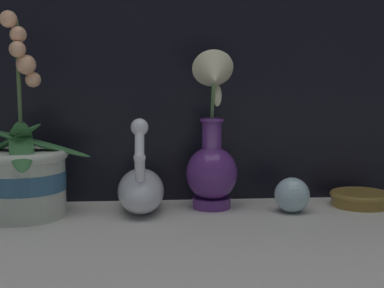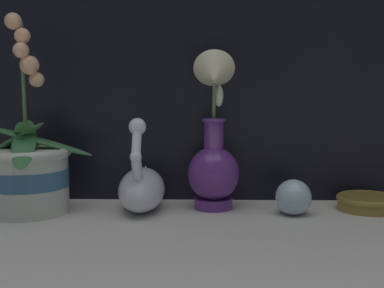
# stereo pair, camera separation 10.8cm
# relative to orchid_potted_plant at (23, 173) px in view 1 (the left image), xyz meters

# --- Properties ---
(ground_plane) EXTENTS (2.80, 2.80, 0.00)m
(ground_plane) POSITION_rel_orchid_potted_plant_xyz_m (0.34, -0.11, -0.09)
(ground_plane) COLOR beige
(orchid_potted_plant) EXTENTS (0.24, 0.24, 0.40)m
(orchid_potted_plant) POSITION_rel_orchid_potted_plant_xyz_m (0.00, 0.00, 0.00)
(orchid_potted_plant) COLOR beige
(orchid_potted_plant) RESTS_ON ground_plane
(swan_figurine) EXTENTS (0.09, 0.20, 0.20)m
(swan_figurine) POSITION_rel_orchid_potted_plant_xyz_m (0.23, 0.02, -0.04)
(swan_figurine) COLOR white
(swan_figurine) RESTS_ON ground_plane
(blue_vase) EXTENTS (0.11, 0.13, 0.33)m
(blue_vase) POSITION_rel_orchid_potted_plant_xyz_m (0.38, 0.04, 0.03)
(blue_vase) COLOR #602D7F
(blue_vase) RESTS_ON ground_plane
(glass_sphere) EXTENTS (0.07, 0.07, 0.07)m
(glass_sphere) POSITION_rel_orchid_potted_plant_xyz_m (0.54, -0.01, -0.05)
(glass_sphere) COLOR silver
(glass_sphere) RESTS_ON ground_plane
(amber_dish) EXTENTS (0.13, 0.13, 0.03)m
(amber_dish) POSITION_rel_orchid_potted_plant_xyz_m (0.70, 0.04, -0.07)
(amber_dish) COLOR olive
(amber_dish) RESTS_ON ground_plane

